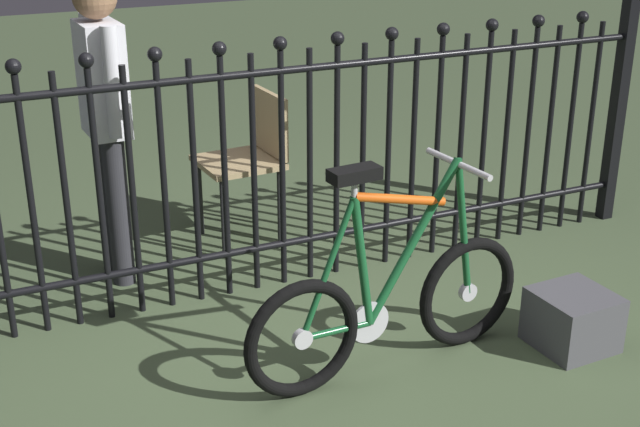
{
  "coord_description": "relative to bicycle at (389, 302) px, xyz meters",
  "views": [
    {
      "loc": [
        -1.37,
        -2.99,
        1.97
      ],
      "look_at": [
        0.11,
        0.2,
        0.55
      ],
      "focal_mm": 48.74,
      "sensor_mm": 36.0,
      "label": 1
    }
  ],
  "objects": [
    {
      "name": "iron_fence",
      "position": [
        -0.27,
        0.93,
        0.35
      ],
      "size": [
        4.48,
        0.07,
        1.29
      ],
      "color": "black",
      "rests_on": "ground"
    },
    {
      "name": "display_crate",
      "position": [
        0.82,
        -0.18,
        -0.18
      ],
      "size": [
        0.33,
        0.33,
        0.25
      ],
      "primitive_type": "cube",
      "rotation": [
        0.0,
        0.0,
        0.04
      ],
      "color": "#4C4C51",
      "rests_on": "ground"
    },
    {
      "name": "bicycle",
      "position": [
        0.0,
        0.0,
        0.0
      ],
      "size": [
        1.31,
        0.4,
        0.92
      ],
      "color": "black",
      "rests_on": "ground"
    },
    {
      "name": "person_visitor",
      "position": [
        -0.82,
        1.34,
        0.58
      ],
      "size": [
        0.21,
        0.48,
        1.51
      ],
      "color": "#2D2D33",
      "rests_on": "ground"
    },
    {
      "name": "chair_tan",
      "position": [
        -0.02,
        1.54,
        0.2
      ],
      "size": [
        0.45,
        0.44,
        0.82
      ],
      "color": "black",
      "rests_on": "ground"
    },
    {
      "name": "ground_plane",
      "position": [
        -0.21,
        0.25,
        -0.31
      ],
      "size": [
        20.0,
        20.0,
        0.0
      ],
      "primitive_type": "plane",
      "color": "#485A3A"
    }
  ]
}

